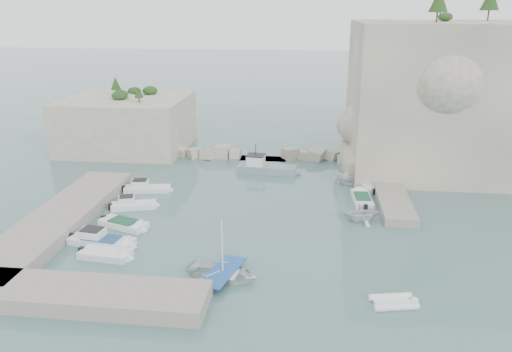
# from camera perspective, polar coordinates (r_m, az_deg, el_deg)

# --- Properties ---
(ground) EXTENTS (400.00, 400.00, 0.00)m
(ground) POSITION_cam_1_polar(r_m,az_deg,el_deg) (43.95, -0.92, -6.20)
(ground) COLOR slate
(ground) RESTS_ON ground
(cliff_east) EXTENTS (26.00, 22.00, 17.00)m
(cliff_east) POSITION_cam_1_polar(r_m,az_deg,el_deg) (65.74, 22.45, 8.53)
(cliff_east) COLOR beige
(cliff_east) RESTS_ON ground
(cliff_terrace) EXTENTS (8.00, 10.00, 2.50)m
(cliff_terrace) POSITION_cam_1_polar(r_m,az_deg,el_deg) (60.54, 13.68, 1.57)
(cliff_terrace) COLOR beige
(cliff_terrace) RESTS_ON ground
(outcrop_west) EXTENTS (16.00, 14.00, 7.00)m
(outcrop_west) POSITION_cam_1_polar(r_m,az_deg,el_deg) (70.93, -14.48, 5.86)
(outcrop_west) COLOR beige
(outcrop_west) RESTS_ON ground
(quay_west) EXTENTS (5.00, 24.00, 1.10)m
(quay_west) POSITION_cam_1_polar(r_m,az_deg,el_deg) (48.01, -21.71, -4.67)
(quay_west) COLOR #9E9689
(quay_west) RESTS_ON ground
(quay_south) EXTENTS (18.00, 4.00, 1.10)m
(quay_south) POSITION_cam_1_polar(r_m,az_deg,el_deg) (35.87, -20.20, -12.58)
(quay_south) COLOR #9E9689
(quay_south) RESTS_ON ground
(ledge_east) EXTENTS (3.00, 16.00, 0.80)m
(ledge_east) POSITION_cam_1_polar(r_m,az_deg,el_deg) (53.35, 15.08, -1.82)
(ledge_east) COLOR #9E9689
(ledge_east) RESTS_ON ground
(breakwater) EXTENTS (28.00, 3.00, 1.40)m
(breakwater) POSITION_cam_1_polar(r_m,az_deg,el_deg) (64.36, 0.78, 2.61)
(breakwater) COLOR beige
(breakwater) RESTS_ON ground
(motorboat_a) EXTENTS (5.41, 2.36, 1.40)m
(motorboat_a) POSITION_cam_1_polar(r_m,az_deg,el_deg) (54.22, -12.29, -1.72)
(motorboat_a) COLOR white
(motorboat_a) RESTS_ON ground
(motorboat_b) EXTENTS (4.96, 2.89, 1.40)m
(motorboat_b) POSITION_cam_1_polar(r_m,az_deg,el_deg) (50.03, -13.75, -3.58)
(motorboat_b) COLOR white
(motorboat_b) RESTS_ON ground
(motorboat_c) EXTENTS (5.19, 3.33, 0.70)m
(motorboat_c) POSITION_cam_1_polar(r_m,az_deg,el_deg) (46.13, -14.88, -5.62)
(motorboat_c) COLOR white
(motorboat_c) RESTS_ON ground
(motorboat_d) EXTENTS (6.21, 2.58, 1.40)m
(motorboat_d) POSITION_cam_1_polar(r_m,az_deg,el_deg) (43.33, -17.17, -7.47)
(motorboat_d) COLOR white
(motorboat_d) RESTS_ON ground
(motorboat_e) EXTENTS (4.52, 2.21, 0.70)m
(motorboat_e) POSITION_cam_1_polar(r_m,az_deg,el_deg) (41.15, -16.77, -8.88)
(motorboat_e) COLOR white
(motorboat_e) RESTS_ON ground
(rowboat) EXTENTS (6.06, 5.00, 1.09)m
(rowboat) POSITION_cam_1_polar(r_m,az_deg,el_deg) (36.82, -3.80, -11.49)
(rowboat) COLOR white
(rowboat) RESTS_ON ground
(inflatable_dinghy) EXTENTS (3.43, 2.17, 0.44)m
(inflatable_dinghy) POSITION_cam_1_polar(r_m,az_deg,el_deg) (34.99, 15.39, -13.95)
(inflatable_dinghy) COLOR white
(inflatable_dinghy) RESTS_ON ground
(tender_east_a) EXTENTS (4.07, 3.72, 1.81)m
(tender_east_a) POSITION_cam_1_polar(r_m,az_deg,el_deg) (46.81, 11.88, -5.02)
(tender_east_a) COLOR silver
(tender_east_a) RESTS_ON ground
(tender_east_b) EXTENTS (2.03, 5.15, 0.70)m
(tender_east_b) POSITION_cam_1_polar(r_m,az_deg,el_deg) (51.31, 12.00, -2.88)
(tender_east_b) COLOR white
(tender_east_b) RESTS_ON ground
(tender_east_c) EXTENTS (2.66, 5.00, 0.70)m
(tender_east_c) POSITION_cam_1_polar(r_m,az_deg,el_deg) (55.48, 12.56, -1.26)
(tender_east_c) COLOR silver
(tender_east_c) RESTS_ON ground
(tender_east_d) EXTENTS (5.08, 3.07, 1.84)m
(tender_east_d) POSITION_cam_1_polar(r_m,az_deg,el_deg) (56.54, 11.26, -0.80)
(tender_east_d) COLOR silver
(tender_east_d) RESTS_ON ground
(work_boat) EXTENTS (7.83, 3.14, 2.20)m
(work_boat) POSITION_cam_1_polar(r_m,az_deg,el_deg) (59.08, 1.27, 0.42)
(work_boat) COLOR slate
(work_boat) RESTS_ON ground
(rowboat_mast) EXTENTS (0.10, 0.10, 4.20)m
(rowboat_mast) POSITION_cam_1_polar(r_m,az_deg,el_deg) (35.57, -3.89, -7.80)
(rowboat_mast) COLOR white
(rowboat_mast) RESTS_ON rowboat
(vegetation) EXTENTS (53.48, 13.88, 13.40)m
(vegetation) POSITION_cam_1_polar(r_m,az_deg,el_deg) (65.15, 18.61, 17.25)
(vegetation) COLOR #1E4219
(vegetation) RESTS_ON ground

